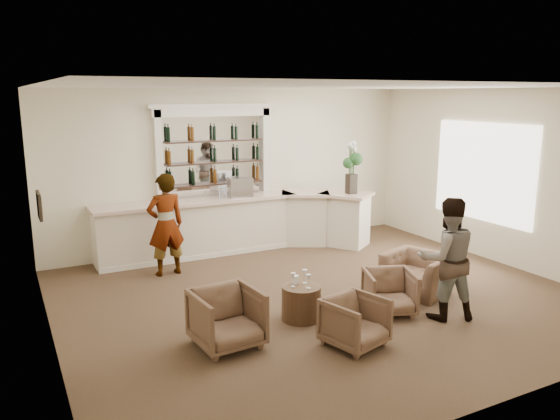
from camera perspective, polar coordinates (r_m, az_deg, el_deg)
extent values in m
plane|color=brown|center=(8.91, 4.42, -8.99)|extent=(8.00, 8.00, 0.00)
cube|color=#EFE5C6|center=(11.54, -4.66, 4.33)|extent=(8.00, 0.04, 3.30)
cube|color=#EFE5C6|center=(7.22, -23.43, -1.30)|extent=(0.04, 7.00, 3.30)
cube|color=#EFE5C6|center=(11.09, 22.46, 3.13)|extent=(0.04, 7.00, 3.30)
cube|color=white|center=(8.32, 4.79, 12.74)|extent=(8.00, 7.00, 0.04)
cube|color=white|center=(11.38, 20.47, 3.75)|extent=(0.05, 2.40, 1.90)
cube|color=black|center=(8.40, -23.86, 0.42)|extent=(0.04, 0.46, 0.38)
cube|color=#C2B69A|center=(8.40, -23.69, 0.44)|extent=(0.01, 0.38, 0.30)
cube|color=white|center=(11.08, -8.63, -1.95)|extent=(4.00, 0.70, 1.08)
cube|color=beige|center=(10.94, -8.69, 0.93)|extent=(4.10, 0.82, 0.06)
cube|color=white|center=(11.82, 2.58, -0.94)|extent=(1.12, 1.04, 1.08)
cube|color=beige|center=(11.69, 2.65, 1.77)|extent=(1.27, 1.19, 0.06)
cube|color=white|center=(11.75, 6.80, -1.08)|extent=(1.08, 1.14, 1.08)
cube|color=beige|center=(11.62, 6.93, 1.64)|extent=(1.24, 1.29, 0.06)
cube|color=silver|center=(10.90, -7.98, -4.82)|extent=(4.00, 0.06, 0.10)
cube|color=white|center=(11.30, -6.99, 5.65)|extent=(2.15, 0.02, 1.65)
cube|color=silver|center=(10.97, -12.45, 2.62)|extent=(0.14, 0.16, 2.90)
cube|color=silver|center=(11.76, -1.56, 3.52)|extent=(0.14, 0.16, 2.90)
cube|color=silver|center=(11.18, -7.00, 10.15)|extent=(2.52, 0.16, 0.18)
cube|color=silver|center=(11.18, -7.01, 10.77)|extent=(2.64, 0.20, 0.08)
cube|color=#322119|center=(11.28, -6.72, 2.71)|extent=(2.05, 0.20, 0.03)
cube|color=#322119|center=(11.21, -6.78, 4.93)|extent=(2.05, 0.20, 0.03)
cube|color=#322119|center=(11.17, -6.83, 7.17)|extent=(2.05, 0.20, 0.03)
cylinder|color=#513423|center=(7.96, 2.24, -9.65)|extent=(0.57, 0.57, 0.50)
imported|color=gray|center=(9.88, -11.86, -1.50)|extent=(0.70, 0.49, 1.84)
imported|color=gray|center=(8.17, 17.04, -4.88)|extent=(1.05, 0.94, 1.78)
imported|color=brown|center=(7.15, -5.58, -11.20)|extent=(0.87, 0.89, 0.76)
imported|color=brown|center=(7.21, 7.86, -11.51)|extent=(0.86, 0.87, 0.65)
imported|color=brown|center=(8.31, 11.37, -8.40)|extent=(0.90, 0.91, 0.65)
imported|color=brown|center=(9.23, 14.17, -6.45)|extent=(1.15, 1.22, 0.64)
cube|color=silver|center=(11.09, -4.20, 2.41)|extent=(0.51, 0.45, 0.40)
cube|color=black|center=(11.53, 7.46, 2.74)|extent=(0.19, 0.19, 0.41)
cube|color=white|center=(7.96, 1.63, -7.27)|extent=(0.08, 0.08, 0.12)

